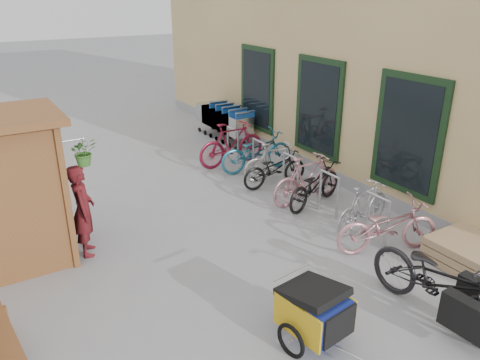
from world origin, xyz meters
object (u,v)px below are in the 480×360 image
shopping_carts (223,118)px  cargo_bike (442,283)px  bike_0 (387,226)px  bike_2 (315,185)px  pallet_stack (473,255)px  bike_1 (363,206)px  bike_7 (232,144)px  bike_6 (257,151)px  bike_3 (307,179)px  child_trailer (314,310)px  bike_5 (275,162)px  person_kiosk (83,210)px  bike_4 (275,168)px

shopping_carts → cargo_bike: (-1.53, -8.43, -0.09)m
cargo_bike → bike_0: size_ratio=1.22×
bike_2 → shopping_carts: bearing=-23.7°
pallet_stack → bike_1: bearing=106.5°
bike_2 → bike_7: bike_7 is taller
cargo_bike → bike_0: bearing=61.9°
bike_2 → bike_6: 2.24m
bike_2 → bike_3: bearing=-0.9°
cargo_bike → bike_7: size_ratio=1.17×
bike_6 → bike_0: bearing=-177.8°
bike_6 → child_trailer: bearing=158.8°
bike_1 → bike_5: (0.00, 2.75, 0.01)m
bike_6 → pallet_stack: bearing=-168.8°
shopping_carts → bike_2: (-0.63, -4.82, -0.20)m
cargo_bike → bike_7: (0.66, 6.49, 0.00)m
child_trailer → person_kiosk: 4.03m
bike_4 → pallet_stack: bearing=-166.5°
bike_4 → cargo_bike: bearing=174.6°
cargo_bike → bike_1: 2.56m
pallet_stack → bike_0: size_ratio=0.69×
cargo_bike → bike_0: cargo_bike is taller
cargo_bike → person_kiosk: (-3.51, 4.09, 0.23)m
bike_3 → bike_7: (-0.18, 2.69, 0.04)m
bike_0 → bike_6: size_ratio=0.94×
bike_1 → bike_5: size_ratio=0.99×
person_kiosk → bike_6: person_kiosk is taller
shopping_carts → bike_5: (-0.54, -3.32, -0.19)m
shopping_carts → bike_4: 3.68m
shopping_carts → child_trailer: size_ratio=1.68×
person_kiosk → bike_4: size_ratio=0.99×
pallet_stack → person_kiosk: bearing=144.6°
bike_6 → person_kiosk: bearing=116.6°
pallet_stack → bike_1: size_ratio=0.82×
bike_1 → bike_5: bearing=-10.1°
pallet_stack → bike_6: (-0.56, 5.33, 0.28)m
child_trailer → bike_7: size_ratio=0.79×
pallet_stack → bike_3: (-0.69, 3.28, 0.29)m
person_kiosk → bike_1: size_ratio=1.06×
bike_2 → bike_7: size_ratio=0.91×
bike_0 → bike_7: 4.91m
pallet_stack → bike_7: bearing=98.3°
pallet_stack → bike_7: bike_7 is taller
cargo_bike → bike_1: cargo_bike is taller
shopping_carts → bike_3: bearing=-98.4°
bike_3 → bike_7: size_ratio=0.92×
cargo_bike → shopping_carts: bearing=76.7°
cargo_bike → bike_6: 5.92m
child_trailer → person_kiosk: size_ratio=0.92×
child_trailer → cargo_bike: size_ratio=0.67×
bike_0 → bike_5: 3.54m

